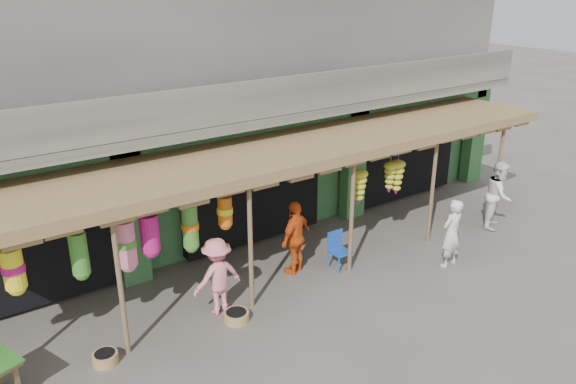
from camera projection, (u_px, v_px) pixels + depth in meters
ground at (307, 279)px, 11.96m from camera, size 80.00×80.00×0.00m
building at (196, 86)px, 14.45m from camera, size 16.40×6.80×7.00m
awning at (279, 156)px, 11.55m from camera, size 14.00×2.70×2.79m
blue_chair at (338, 248)px, 12.32m from camera, size 0.40×0.41×0.84m
basket_mid at (236, 316)px, 10.51m from camera, size 0.49×0.49×0.19m
basket_right at (105, 358)px, 9.37m from camera, size 0.44×0.44×0.19m
person_front at (451, 233)px, 12.26m from camera, size 0.60×0.42×1.57m
person_right at (499, 195)px, 14.15m from camera, size 1.06×0.99×1.75m
person_vendor at (296, 237)px, 11.99m from camera, size 1.05×0.73×1.65m
person_shopper at (217, 276)px, 10.56m from camera, size 1.02×0.62×1.54m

